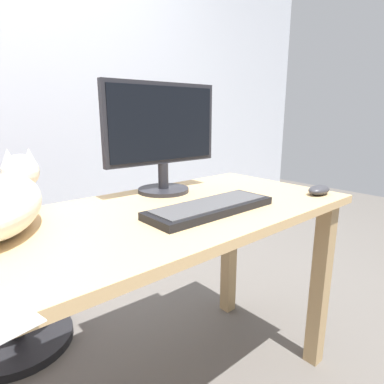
{
  "coord_description": "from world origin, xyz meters",
  "views": [
    {
      "loc": [
        -0.49,
        -0.81,
        1.05
      ],
      "look_at": [
        0.16,
        -0.06,
        0.8
      ],
      "focal_mm": 30.17,
      "sensor_mm": 36.0,
      "label": 1
    }
  ],
  "objects_px": {
    "monitor": "(163,134)",
    "cat": "(3,201)",
    "computer_mouse": "(319,190)",
    "keyboard": "(211,207)"
  },
  "relations": [
    {
      "from": "monitor",
      "to": "cat",
      "type": "height_order",
      "value": "monitor"
    },
    {
      "from": "monitor",
      "to": "keyboard",
      "type": "height_order",
      "value": "monitor"
    },
    {
      "from": "monitor",
      "to": "computer_mouse",
      "type": "height_order",
      "value": "monitor"
    },
    {
      "from": "monitor",
      "to": "computer_mouse",
      "type": "bearing_deg",
      "value": -45.12
    },
    {
      "from": "keyboard",
      "to": "cat",
      "type": "distance_m",
      "value": 0.58
    },
    {
      "from": "keyboard",
      "to": "cat",
      "type": "height_order",
      "value": "cat"
    },
    {
      "from": "monitor",
      "to": "keyboard",
      "type": "relative_size",
      "value": 1.09
    },
    {
      "from": "keyboard",
      "to": "computer_mouse",
      "type": "height_order",
      "value": "computer_mouse"
    },
    {
      "from": "cat",
      "to": "computer_mouse",
      "type": "xyz_separation_m",
      "value": [
        0.99,
        -0.35,
        -0.06
      ]
    },
    {
      "from": "monitor",
      "to": "cat",
      "type": "xyz_separation_m",
      "value": [
        -0.57,
        -0.08,
        -0.15
      ]
    }
  ]
}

